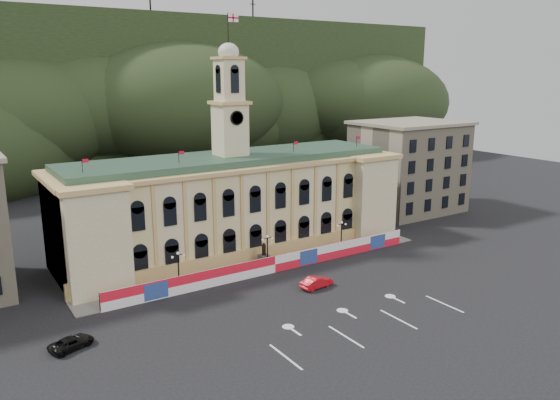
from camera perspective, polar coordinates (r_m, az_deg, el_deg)
ground at (r=68.91m, az=6.27°, el=-11.25°), size 260.00×260.00×0.00m
lane_markings at (r=65.51m, az=9.09°, el=-12.71°), size 26.00×10.00×0.02m
hill_ridge at (r=175.16m, az=-19.93°, el=9.56°), size 230.00×80.00×64.00m
city_hall at (r=88.28m, az=-4.96°, el=-0.31°), size 56.20×17.60×37.10m
side_building_right at (r=116.35m, az=13.28°, el=3.44°), size 21.00×17.00×18.60m
hoarding_fence at (r=79.79m, az=-0.55°, el=-6.70°), size 50.00×0.44×2.50m
pavement at (r=82.30m, az=-1.59°, el=-6.94°), size 56.00×5.50×0.16m
statue at (r=82.13m, az=-1.69°, el=-6.16°), size 1.40×1.40×3.72m
lamp_left at (r=74.76m, az=-10.57°, el=-6.86°), size 1.96×0.44×5.15m
lamp_center at (r=80.71m, az=-1.32°, el=-5.10°), size 1.96×0.44×5.15m
lamp_right at (r=88.49m, az=6.43°, el=-3.51°), size 1.96×0.44×5.15m
red_sedan at (r=74.64m, az=3.84°, el=-8.56°), size 2.73×5.16×1.58m
black_suv at (r=63.37m, az=-20.95°, el=-13.76°), size 5.12×6.09×1.32m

